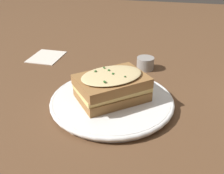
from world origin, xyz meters
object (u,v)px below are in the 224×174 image
at_px(dinner_plate, 112,101).
at_px(napkin, 46,57).
at_px(condiment_pot, 145,63).
at_px(sandwich, 112,86).

xyz_separation_m(dinner_plate, napkin, (0.22, 0.26, -0.01)).
bearing_deg(condiment_pot, dinner_plate, 166.30).
bearing_deg(dinner_plate, sandwich, -172.88).
relative_size(sandwich, condiment_pot, 3.62).
height_order(sandwich, condiment_pot, sandwich).
distance_m(dinner_plate, sandwich, 0.04).
bearing_deg(sandwich, condiment_pot, -13.47).
relative_size(dinner_plate, napkin, 2.44).
bearing_deg(napkin, sandwich, -130.48).
distance_m(napkin, condiment_pot, 0.31).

